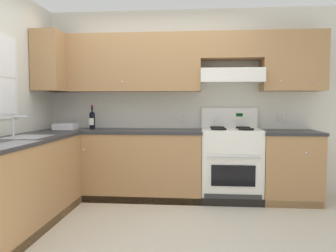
{
  "coord_description": "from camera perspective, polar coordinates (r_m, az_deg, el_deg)",
  "views": [
    {
      "loc": [
        0.52,
        -3.06,
        1.25
      ],
      "look_at": [
        0.19,
        0.7,
        1.0
      ],
      "focal_mm": 35.23,
      "sensor_mm": 36.0,
      "label": 1
    }
  ],
  "objects": [
    {
      "name": "counter_back_run",
      "position": [
        4.39,
        -0.88,
        -6.67
      ],
      "size": [
        3.6,
        0.65,
        0.91
      ],
      "color": "#A87A4C",
      "rests_on": "ground_plane"
    },
    {
      "name": "stove",
      "position": [
        4.4,
        10.81,
        -6.37
      ],
      "size": [
        0.76,
        0.62,
        1.2
      ],
      "color": "white",
      "rests_on": "ground_plane"
    },
    {
      "name": "wall_back",
      "position": [
        4.59,
        3.58,
        6.66
      ],
      "size": [
        4.68,
        0.57,
        2.55
      ],
      "color": "silver",
      "rests_on": "ground_plane"
    },
    {
      "name": "bowl",
      "position": [
        4.65,
        -17.3,
        -0.23
      ],
      "size": [
        0.29,
        0.22,
        0.08
      ],
      "color": "silver",
      "rests_on": "counter_back_run"
    },
    {
      "name": "ground_plane",
      "position": [
        3.34,
        -4.46,
        -18.19
      ],
      "size": [
        7.04,
        7.04,
        0.0
      ],
      "primitive_type": "plane",
      "color": "beige"
    },
    {
      "name": "wine_bottle",
      "position": [
        4.63,
        -12.98,
        1.14
      ],
      "size": [
        0.08,
        0.08,
        0.33
      ],
      "color": "black",
      "rests_on": "counter_back_run"
    },
    {
      "name": "counter_left_run",
      "position": [
        3.62,
        -24.58,
        -9.19
      ],
      "size": [
        0.63,
        1.91,
        1.13
      ],
      "color": "#A87A4C",
      "rests_on": "ground_plane"
    }
  ]
}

